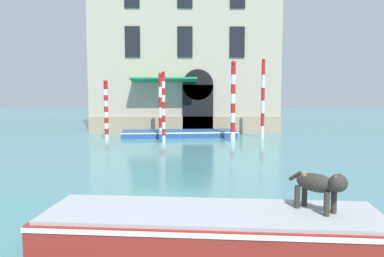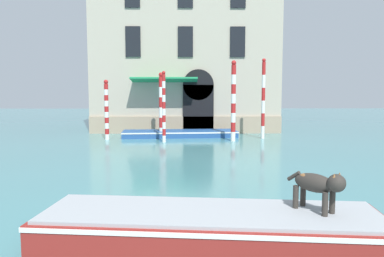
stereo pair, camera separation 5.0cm
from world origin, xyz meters
name	(u,v)px [view 1 (the left image)]	position (x,y,z in m)	size (l,w,h in m)	color
palazzo_left	(185,22)	(0.55, 25.90, 7.73)	(12.59, 7.40, 15.50)	#B2A893
boat_foreground	(212,227)	(1.00, 4.87, 0.33)	(6.22, 2.39, 0.63)	maroon
dog_on_deck	(320,184)	(2.86, 4.78, 1.12)	(0.79, 0.93, 0.75)	#332D28
boat_moored_near_palazzo	(180,133)	(0.20, 21.04, 0.20)	(7.01, 2.35, 0.38)	#234C8C
mooring_pole_0	(161,105)	(-0.89, 20.61, 1.95)	(0.27, 0.27, 3.85)	white
mooring_pole_1	(106,110)	(-3.93, 19.68, 1.72)	(0.24, 0.24, 3.40)	white
mooring_pole_2	(233,101)	(3.17, 18.91, 2.23)	(0.27, 0.27, 4.42)	white
mooring_pole_3	(263,99)	(5.04, 20.06, 2.33)	(0.21, 0.21, 4.62)	white
mooring_pole_4	(164,107)	(-0.62, 18.55, 1.93)	(0.19, 0.19, 3.82)	white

